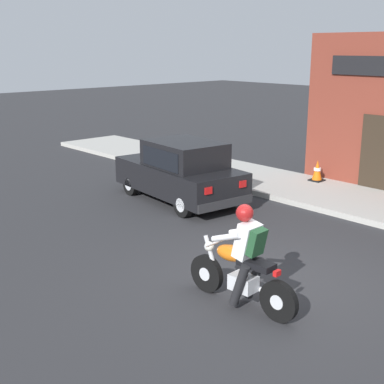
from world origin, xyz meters
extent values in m
plane|color=#2B2B2D|center=(0.00, 0.00, 0.00)|extent=(80.00, 80.00, 0.00)
cube|color=#ADAAA3|center=(5.11, 3.00, 0.07)|extent=(2.60, 22.00, 0.14)
cube|color=#2D2319|center=(6.39, 1.83, 1.05)|extent=(0.04, 0.90, 2.10)
cylinder|color=black|center=(-1.12, 0.57, 0.31)|extent=(0.13, 0.62, 0.62)
cylinder|color=silver|center=(-1.12, 0.57, 0.31)|extent=(0.13, 0.22, 0.22)
cylinder|color=black|center=(-1.05, -0.83, 0.31)|extent=(0.13, 0.62, 0.62)
cylinder|color=silver|center=(-1.05, -0.83, 0.31)|extent=(0.13, 0.22, 0.22)
cube|color=silver|center=(-1.08, -0.18, 0.39)|extent=(0.30, 0.41, 0.24)
ellipsoid|color=orange|center=(-1.10, 0.07, 0.80)|extent=(0.33, 0.54, 0.24)
cube|color=black|center=(-1.07, -0.41, 0.76)|extent=(0.29, 0.57, 0.10)
cylinder|color=silver|center=(-1.12, 0.47, 0.62)|extent=(0.09, 0.33, 0.68)
cylinder|color=silver|center=(-1.11, 0.35, 0.91)|extent=(0.56, 0.07, 0.04)
sphere|color=silver|center=(-1.12, 0.52, 0.79)|extent=(0.16, 0.16, 0.16)
cylinder|color=silver|center=(-0.90, -0.57, 0.29)|extent=(0.11, 0.55, 0.08)
cube|color=red|center=(-1.05, -0.78, 0.73)|extent=(0.12, 0.07, 0.08)
cylinder|color=black|center=(-1.26, -0.26, 0.43)|extent=(0.16, 0.36, 0.71)
cylinder|color=black|center=(-0.90, -0.24, 0.43)|extent=(0.16, 0.36, 0.71)
cube|color=silver|center=(-1.08, -0.23, 1.08)|extent=(0.36, 0.35, 0.57)
cylinder|color=silver|center=(-1.29, 0.00, 1.12)|extent=(0.12, 0.52, 0.26)
cylinder|color=silver|center=(-0.89, 0.02, 1.12)|extent=(0.12, 0.52, 0.26)
sphere|color=#A51919|center=(-1.08, -0.17, 1.49)|extent=(0.26, 0.26, 0.26)
cube|color=#1E4728|center=(-1.07, -0.39, 1.10)|extent=(0.29, 0.25, 0.42)
cylinder|color=black|center=(1.48, 6.12, 0.30)|extent=(0.25, 0.62, 0.60)
cylinder|color=silver|center=(1.48, 6.12, 0.30)|extent=(0.24, 0.35, 0.33)
cylinder|color=black|center=(2.91, 5.96, 0.30)|extent=(0.25, 0.62, 0.60)
cylinder|color=silver|center=(2.91, 5.96, 0.30)|extent=(0.24, 0.35, 0.33)
cylinder|color=black|center=(1.21, 3.74, 0.30)|extent=(0.25, 0.62, 0.60)
cylinder|color=silver|center=(1.21, 3.74, 0.30)|extent=(0.24, 0.35, 0.33)
cylinder|color=black|center=(2.65, 3.58, 0.30)|extent=(0.25, 0.62, 0.60)
cylinder|color=silver|center=(2.65, 3.58, 0.30)|extent=(0.24, 0.35, 0.33)
cube|color=black|center=(2.06, 4.85, 0.60)|extent=(2.04, 3.86, 0.70)
cube|color=black|center=(2.04, 4.60, 1.24)|extent=(1.64, 2.05, 0.66)
cube|color=black|center=(2.13, 5.47, 1.19)|extent=(1.36, 0.49, 0.51)
cube|color=black|center=(1.32, 4.68, 1.22)|extent=(0.20, 1.51, 0.46)
cube|color=black|center=(2.76, 4.52, 1.22)|extent=(0.20, 1.51, 0.46)
cube|color=silver|center=(1.76, 6.76, 0.72)|extent=(0.24, 0.07, 0.14)
cube|color=red|center=(1.35, 3.06, 0.74)|extent=(0.20, 0.06, 0.16)
cube|color=silver|center=(2.77, 6.64, 0.72)|extent=(0.24, 0.07, 0.14)
cube|color=red|center=(2.36, 2.95, 0.74)|extent=(0.20, 0.06, 0.16)
cube|color=#28282B|center=(2.27, 6.67, 0.35)|extent=(1.61, 0.30, 0.20)
cube|color=#28282B|center=(1.86, 3.03, 0.35)|extent=(1.61, 0.30, 0.20)
cube|color=black|center=(5.95, 3.33, 0.16)|extent=(0.36, 0.36, 0.04)
cone|color=orange|center=(5.95, 3.33, 0.46)|extent=(0.28, 0.28, 0.56)
cylinder|color=white|center=(5.95, 3.33, 0.48)|extent=(0.20, 0.20, 0.08)
camera|label=1|loc=(-6.68, -5.09, 3.82)|focal=50.00mm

